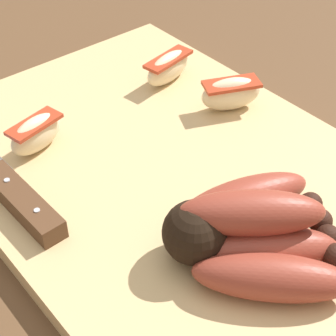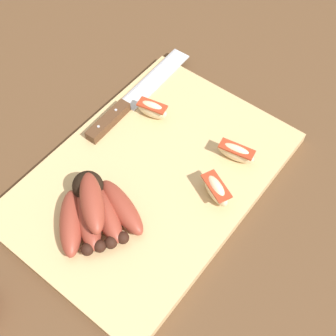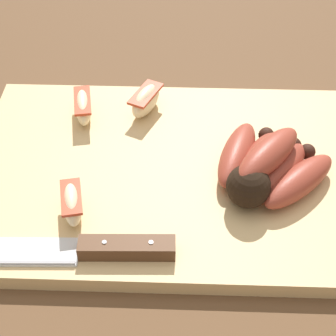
{
  "view_description": "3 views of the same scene",
  "coord_description": "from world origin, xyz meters",
  "px_view_note": "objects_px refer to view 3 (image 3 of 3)",
  "views": [
    {
      "loc": [
        0.3,
        -0.23,
        0.35
      ],
      "look_at": [
        0.03,
        0.0,
        0.04
      ],
      "focal_mm": 59.09,
      "sensor_mm": 36.0,
      "label": 1
    },
    {
      "loc": [
        0.32,
        0.29,
        0.65
      ],
      "look_at": [
        -0.01,
        0.04,
        0.03
      ],
      "focal_mm": 48.17,
      "sensor_mm": 36.0,
      "label": 2
    },
    {
      "loc": [
        0.03,
        -0.45,
        0.48
      ],
      "look_at": [
        0.01,
        0.0,
        0.04
      ],
      "focal_mm": 58.34,
      "sensor_mm": 36.0,
      "label": 3
    }
  ],
  "objects_px": {
    "chefs_knife": "(80,249)",
    "apple_wedge_far": "(83,107)",
    "apple_wedge_middle": "(146,100)",
    "banana_bunch": "(265,167)",
    "apple_wedge_near": "(72,204)"
  },
  "relations": [
    {
      "from": "chefs_knife",
      "to": "apple_wedge_far",
      "type": "height_order",
      "value": "apple_wedge_far"
    },
    {
      "from": "apple_wedge_middle",
      "to": "apple_wedge_far",
      "type": "relative_size",
      "value": 0.98
    },
    {
      "from": "banana_bunch",
      "to": "apple_wedge_middle",
      "type": "xyz_separation_m",
      "value": [
        -0.15,
        0.13,
        -0.0
      ]
    },
    {
      "from": "banana_bunch",
      "to": "apple_wedge_middle",
      "type": "height_order",
      "value": "banana_bunch"
    },
    {
      "from": "chefs_knife",
      "to": "apple_wedge_middle",
      "type": "xyz_separation_m",
      "value": [
        0.05,
        0.24,
        0.01
      ]
    },
    {
      "from": "apple_wedge_near",
      "to": "apple_wedge_far",
      "type": "distance_m",
      "value": 0.17
    },
    {
      "from": "chefs_knife",
      "to": "apple_wedge_near",
      "type": "bearing_deg",
      "value": 106.18
    },
    {
      "from": "apple_wedge_middle",
      "to": "apple_wedge_far",
      "type": "xyz_separation_m",
      "value": [
        -0.08,
        -0.01,
        -0.0
      ]
    },
    {
      "from": "apple_wedge_middle",
      "to": "apple_wedge_far",
      "type": "distance_m",
      "value": 0.08
    },
    {
      "from": "banana_bunch",
      "to": "chefs_knife",
      "type": "distance_m",
      "value": 0.23
    },
    {
      "from": "banana_bunch",
      "to": "apple_wedge_near",
      "type": "height_order",
      "value": "banana_bunch"
    },
    {
      "from": "apple_wedge_near",
      "to": "apple_wedge_middle",
      "type": "distance_m",
      "value": 0.2
    },
    {
      "from": "apple_wedge_near",
      "to": "apple_wedge_middle",
      "type": "relative_size",
      "value": 0.91
    },
    {
      "from": "chefs_knife",
      "to": "apple_wedge_middle",
      "type": "relative_size",
      "value": 4.22
    },
    {
      "from": "banana_bunch",
      "to": "apple_wedge_far",
      "type": "relative_size",
      "value": 2.29
    }
  ]
}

